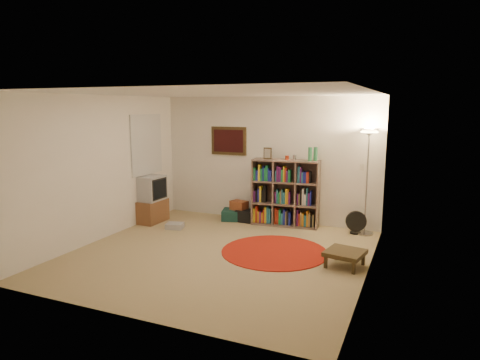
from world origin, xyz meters
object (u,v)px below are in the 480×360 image
(bookshelf, at_px, (285,194))
(floor_lamp, at_px, (369,147))
(tv_stand, at_px, (151,200))
(floor_fan, at_px, (356,223))
(side_table, at_px, (345,253))
(suitcase, at_px, (238,215))

(bookshelf, distance_m, floor_lamp, 1.82)
(bookshelf, bearing_deg, tv_stand, -167.48)
(floor_fan, xyz_separation_m, tv_stand, (-3.93, -0.76, 0.24))
(floor_fan, height_order, side_table, floor_fan)
(floor_lamp, relative_size, side_table, 3.18)
(bookshelf, height_order, side_table, bookshelf)
(side_table, bearing_deg, suitcase, 143.96)
(bookshelf, distance_m, floor_fan, 1.44)
(tv_stand, bearing_deg, suitcase, 29.48)
(floor_lamp, xyz_separation_m, suitcase, (-2.51, 0.02, -1.49))
(suitcase, distance_m, side_table, 3.04)
(suitcase, relative_size, side_table, 1.22)
(side_table, bearing_deg, floor_lamp, 88.11)
(floor_fan, relative_size, side_table, 0.70)
(tv_stand, bearing_deg, bookshelf, 19.35)
(floor_lamp, bearing_deg, tv_stand, -168.76)
(floor_lamp, height_order, suitcase, floor_lamp)
(floor_lamp, height_order, side_table, floor_lamp)
(tv_stand, bearing_deg, floor_lamp, 12.88)
(floor_fan, bearing_deg, suitcase, 161.45)
(floor_fan, bearing_deg, side_table, -103.92)
(bookshelf, height_order, suitcase, bookshelf)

